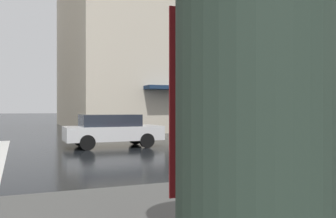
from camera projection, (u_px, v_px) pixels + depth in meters
The scene contains 4 objects.
haussmann_block_corner at pixel (199, 24), 35.19m from camera, with size 19.05×24.48×19.90m.
billboard_column at pixel (253, 82), 3.13m from camera, with size 1.39×1.39×3.44m.
car_red at pixel (264, 139), 10.96m from camera, with size 1.85×4.10×1.41m.
car_white at pixel (112, 130), 15.82m from camera, with size 1.85×4.10×1.41m.
Camera 1 is at (-10.05, -4.08, 1.70)m, focal length 39.35 mm.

